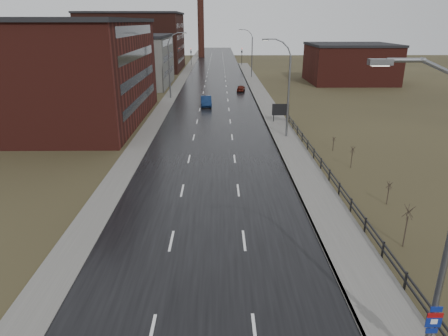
{
  "coord_description": "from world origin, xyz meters",
  "views": [
    {
      "loc": [
        0.75,
        -10.09,
        13.09
      ],
      "look_at": [
        1.1,
        17.31,
        3.0
      ],
      "focal_mm": 32.0,
      "sensor_mm": 36.0,
      "label": 1
    }
  ],
  "objects_px": {
    "streetlight_main": "(441,237)",
    "car_far": "(241,88)",
    "car_near": "(206,101)",
    "billboard": "(280,110)"
  },
  "relations": [
    {
      "from": "streetlight_main",
      "to": "car_near",
      "type": "xyz_separation_m",
      "value": [
        -9.84,
        52.8,
        -5.25
      ]
    },
    {
      "from": "streetlight_main",
      "to": "car_near",
      "type": "relative_size",
      "value": 2.46
    },
    {
      "from": "car_near",
      "to": "billboard",
      "type": "bearing_deg",
      "value": -50.81
    },
    {
      "from": "streetlight_main",
      "to": "car_far",
      "type": "height_order",
      "value": "streetlight_main"
    },
    {
      "from": "billboard",
      "to": "car_far",
      "type": "xyz_separation_m",
      "value": [
        -3.99,
        25.94,
        -1.13
      ]
    },
    {
      "from": "streetlight_main",
      "to": "car_near",
      "type": "distance_m",
      "value": 53.96
    },
    {
      "from": "streetlight_main",
      "to": "car_far",
      "type": "relative_size",
      "value": 3.25
    },
    {
      "from": "streetlight_main",
      "to": "car_far",
      "type": "bearing_deg",
      "value": 92.86
    },
    {
      "from": "billboard",
      "to": "streetlight_main",
      "type": "bearing_deg",
      "value": -90.87
    },
    {
      "from": "billboard",
      "to": "car_far",
      "type": "bearing_deg",
      "value": 98.75
    }
  ]
}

